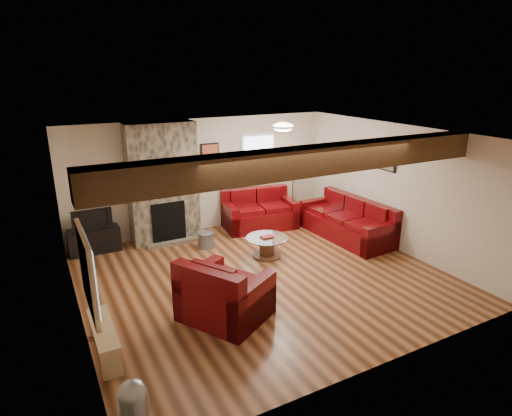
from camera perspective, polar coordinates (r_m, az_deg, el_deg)
The scene contains 18 objects.
room at distance 7.16m, azimuth 1.04°, elevation -0.21°, with size 8.00×8.00×8.00m.
oak_beam at distance 5.86m, azimuth 7.07°, elevation 6.27°, with size 6.00×0.36×0.38m, color #352110.
chimney_breast at distance 9.03m, azimuth -12.30°, elevation 3.05°, with size 1.40×0.67×2.50m.
back_window at distance 10.02m, azimuth 0.29°, elevation 6.85°, with size 0.90×0.08×1.10m, color white, non-canonical shape.
hatch_window at distance 4.90m, azimuth -21.50°, elevation -7.93°, with size 0.08×1.00×0.90m, color tan, non-canonical shape.
ceiling_dome at distance 8.10m, azimuth 3.62°, elevation 10.54°, with size 0.40×0.40×0.18m, color white, non-canonical shape.
artwork_back at distance 9.49m, azimuth -6.15°, elevation 7.05°, with size 0.42×0.06×0.52m, color black, non-canonical shape.
artwork_right at distance 9.02m, azimuth 16.88°, elevation 6.12°, with size 0.06×0.55×0.42m, color black, non-canonical shape.
sofa_three at distance 9.40m, azimuth 11.96°, elevation -1.44°, with size 2.18×0.91×0.84m, color #4E0508, non-canonical shape.
loveseat at distance 9.79m, azimuth 0.47°, elevation -0.19°, with size 1.62×0.93×0.86m, color #4E0508, non-canonical shape.
armchair_red at distance 6.33m, azimuth -4.13°, elevation -10.60°, with size 1.15×1.01×0.93m, color #4E0508, non-canonical shape.
coffee_table at distance 8.34m, azimuth 1.46°, elevation -5.20°, with size 0.82×0.82×0.43m.
tv_cabinet at distance 9.11m, azimuth -20.75°, elevation -4.07°, with size 0.98×0.39×0.49m, color black.
television at distance 8.96m, azimuth -21.07°, elevation -1.34°, with size 0.75×0.10×0.43m, color black.
floor_lamp at distance 10.05m, azimuth 5.04°, elevation 6.33°, with size 0.44×0.44×1.71m.
pine_bench at distance 6.01m, azimuth -19.54°, elevation -16.34°, with size 0.25×1.08×0.41m, color tan, non-canonical shape.
pedal_bin at distance 4.68m, azimuth -15.86°, elevation -24.75°, with size 0.29×0.29×0.72m, color #A3A3A8, non-canonical shape.
coal_bucket at distance 8.84m, azimuth -6.69°, elevation -4.19°, with size 0.36×0.36×0.33m, color slate, non-canonical shape.
Camera 1 is at (-3.31, -5.94, 3.49)m, focal length 30.00 mm.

